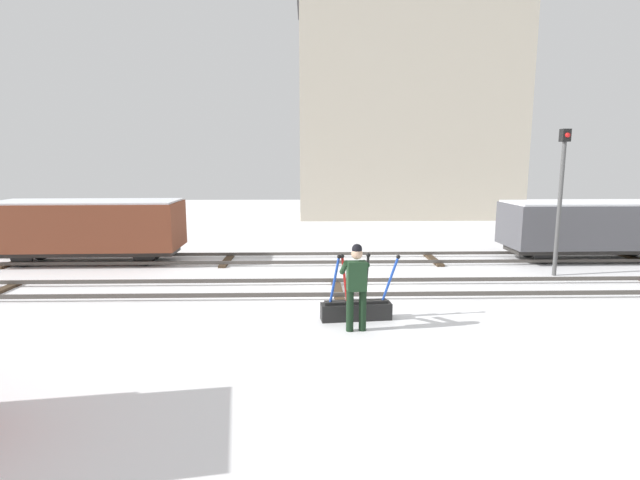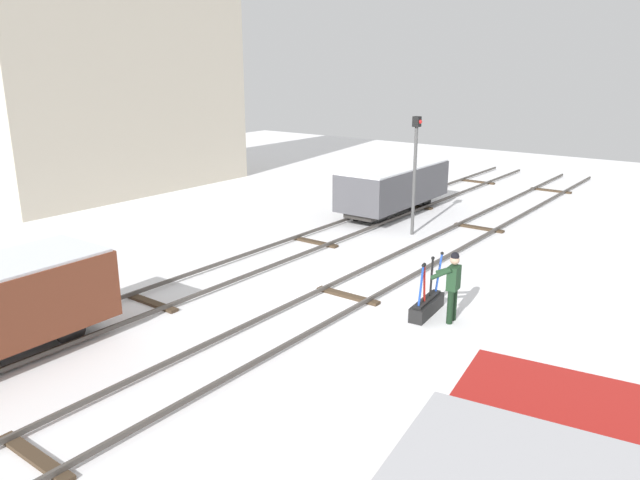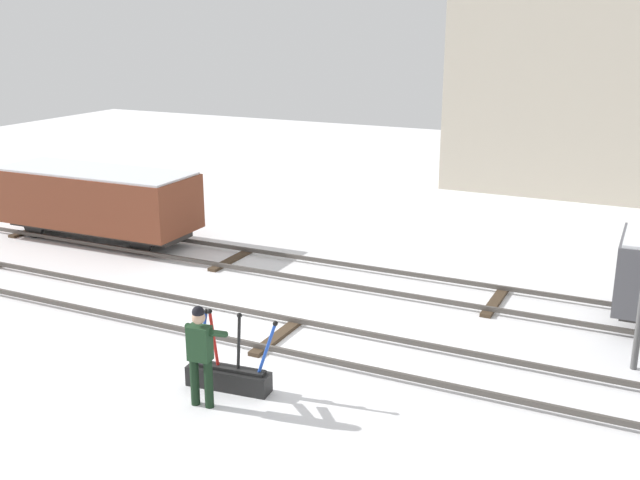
% 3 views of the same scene
% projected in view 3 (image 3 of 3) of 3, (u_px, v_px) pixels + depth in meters
% --- Properties ---
extents(ground_plane, '(60.00, 60.00, 0.00)m').
position_uv_depth(ground_plane, '(278.00, 338.00, 15.07)').
color(ground_plane, white).
extents(track_main_line, '(44.00, 1.94, 0.18)m').
position_uv_depth(track_main_line, '(278.00, 333.00, 15.04)').
color(track_main_line, '#4C4742').
rests_on(track_main_line, ground_plane).
extents(track_siding_near, '(44.00, 1.94, 0.18)m').
position_uv_depth(track_siding_near, '(353.00, 276.00, 18.36)').
color(track_siding_near, '#4C4742').
rests_on(track_siding_near, ground_plane).
extents(switch_lever_frame, '(1.72, 0.51, 1.45)m').
position_uv_depth(switch_lever_frame, '(229.00, 375.00, 12.96)').
color(switch_lever_frame, black).
rests_on(switch_lever_frame, ground_plane).
extents(rail_worker, '(0.58, 0.69, 1.78)m').
position_uv_depth(rail_worker, '(201.00, 349.00, 12.19)').
color(rail_worker, black).
rests_on(rail_worker, ground_plane).
extents(freight_car_far_end, '(6.00, 2.21, 2.09)m').
position_uv_depth(freight_car_far_end, '(96.00, 199.00, 21.40)').
color(freight_car_far_end, '#2D2B28').
rests_on(freight_car_far_end, ground_plane).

